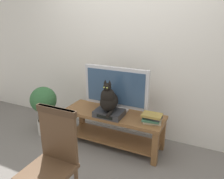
{
  "coord_description": "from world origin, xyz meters",
  "views": [
    {
      "loc": [
        1.15,
        -2.01,
        1.78
      ],
      "look_at": [
        -0.02,
        0.44,
        0.85
      ],
      "focal_mm": 35.74,
      "sensor_mm": 36.0,
      "label": 1
    }
  ],
  "objects": [
    {
      "name": "tv_stand",
      "position": [
        -0.02,
        0.49,
        0.34
      ],
      "size": [
        1.38,
        0.47,
        0.49
      ],
      "color": "brown",
      "rests_on": "ground"
    },
    {
      "name": "potted_plant",
      "position": [
        -1.1,
        0.33,
        0.47
      ],
      "size": [
        0.39,
        0.39,
        0.75
      ],
      "color": "beige",
      "rests_on": "ground"
    },
    {
      "name": "cat",
      "position": [
        -0.03,
        0.37,
        0.73
      ],
      "size": [
        0.22,
        0.37,
        0.43
      ],
      "color": "black",
      "rests_on": "media_box"
    },
    {
      "name": "wooden_chair",
      "position": [
        -0.04,
        -0.73,
        0.58
      ],
      "size": [
        0.41,
        0.41,
        1.01
      ],
      "color": "#513823",
      "rests_on": "ground"
    },
    {
      "name": "ground_plane",
      "position": [
        0.0,
        0.0,
        0.0
      ],
      "size": [
        12.0,
        12.0,
        0.0
      ],
      "primitive_type": "plane",
      "color": "slate"
    },
    {
      "name": "back_wall",
      "position": [
        0.0,
        1.01,
        1.4
      ],
      "size": [
        7.0,
        0.12,
        2.8
      ],
      "primitive_type": "cube",
      "color": "silver",
      "rests_on": "ground"
    },
    {
      "name": "media_box",
      "position": [
        -0.03,
        0.38,
        0.53
      ],
      "size": [
        0.37,
        0.28,
        0.08
      ],
      "color": "#2D2D30",
      "rests_on": "tv_stand"
    },
    {
      "name": "book_stack",
      "position": [
        0.53,
        0.44,
        0.55
      ],
      "size": [
        0.25,
        0.2,
        0.12
      ],
      "color": "beige",
      "rests_on": "tv_stand"
    },
    {
      "name": "tv",
      "position": [
        -0.02,
        0.55,
        0.82
      ],
      "size": [
        0.91,
        0.2,
        0.62
      ],
      "color": "#B7B7BC",
      "rests_on": "tv_stand"
    }
  ]
}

